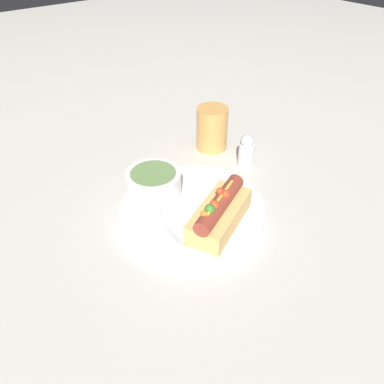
{
  "coord_description": "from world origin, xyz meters",
  "views": [
    {
      "loc": [
        -0.34,
        -0.43,
        0.48
      ],
      "look_at": [
        0.0,
        0.0,
        0.05
      ],
      "focal_mm": 35.0,
      "sensor_mm": 36.0,
      "label": 1
    }
  ],
  "objects_px": {
    "drinking_glass": "(212,128)",
    "salt_shaker": "(246,150)",
    "soup_bowl": "(154,183)",
    "hot_dog": "(219,212)",
    "spoon": "(158,215)"
  },
  "relations": [
    {
      "from": "drinking_glass",
      "to": "salt_shaker",
      "type": "bearing_deg",
      "value": -84.91
    },
    {
      "from": "soup_bowl",
      "to": "hot_dog",
      "type": "bearing_deg",
      "value": -74.03
    },
    {
      "from": "soup_bowl",
      "to": "salt_shaker",
      "type": "distance_m",
      "value": 0.24
    },
    {
      "from": "soup_bowl",
      "to": "spoon",
      "type": "bearing_deg",
      "value": -119.54
    },
    {
      "from": "hot_dog",
      "to": "salt_shaker",
      "type": "distance_m",
      "value": 0.24
    },
    {
      "from": "drinking_glass",
      "to": "salt_shaker",
      "type": "xyz_separation_m",
      "value": [
        0.01,
        -0.11,
        -0.01
      ]
    },
    {
      "from": "hot_dog",
      "to": "spoon",
      "type": "bearing_deg",
      "value": 107.16
    },
    {
      "from": "soup_bowl",
      "to": "spoon",
      "type": "relative_size",
      "value": 0.7
    },
    {
      "from": "hot_dog",
      "to": "soup_bowl",
      "type": "height_order",
      "value": "hot_dog"
    },
    {
      "from": "soup_bowl",
      "to": "salt_shaker",
      "type": "xyz_separation_m",
      "value": [
        0.24,
        -0.02,
        -0.01
      ]
    },
    {
      "from": "spoon",
      "to": "salt_shaker",
      "type": "xyz_separation_m",
      "value": [
        0.27,
        0.04,
        0.02
      ]
    },
    {
      "from": "hot_dog",
      "to": "drinking_glass",
      "type": "distance_m",
      "value": 0.3
    },
    {
      "from": "hot_dog",
      "to": "soup_bowl",
      "type": "distance_m",
      "value": 0.15
    },
    {
      "from": "spoon",
      "to": "salt_shaker",
      "type": "relative_size",
      "value": 2.0
    },
    {
      "from": "hot_dog",
      "to": "soup_bowl",
      "type": "relative_size",
      "value": 1.52
    }
  ]
}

